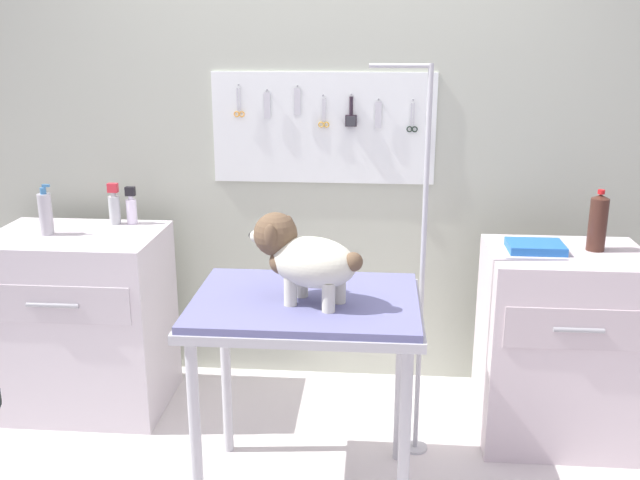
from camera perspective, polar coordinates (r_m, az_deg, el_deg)
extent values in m
cube|color=#B1B7A3|center=(3.69, 0.31, 5.91)|extent=(4.00, 0.06, 2.30)
cube|color=white|center=(3.62, 0.26, 8.90)|extent=(1.12, 0.02, 0.55)
cylinder|color=gray|center=(3.64, -6.50, 12.19)|extent=(0.01, 0.02, 0.01)
cube|color=silver|center=(3.64, -6.59, 11.08)|extent=(0.01, 0.00, 0.11)
cube|color=silver|center=(3.64, -6.40, 11.08)|extent=(0.01, 0.00, 0.11)
torus|color=orange|center=(3.65, -6.66, 9.94)|extent=(0.03, 0.01, 0.03)
torus|color=orange|center=(3.64, -6.25, 9.94)|extent=(0.03, 0.01, 0.03)
cylinder|color=gray|center=(3.62, -4.24, 11.85)|extent=(0.01, 0.02, 0.01)
cube|color=silver|center=(3.62, -4.24, 10.65)|extent=(0.03, 0.01, 0.13)
cylinder|color=gray|center=(3.60, -1.81, 12.18)|extent=(0.01, 0.02, 0.01)
cube|color=silver|center=(3.60, -1.81, 10.98)|extent=(0.03, 0.01, 0.13)
cylinder|color=gray|center=(3.59, 0.32, 11.47)|extent=(0.01, 0.02, 0.01)
cube|color=silver|center=(3.59, 0.21, 10.34)|extent=(0.01, 0.00, 0.11)
cube|color=silver|center=(3.59, 0.40, 10.34)|extent=(0.01, 0.00, 0.11)
torus|color=gold|center=(3.60, 0.09, 9.19)|extent=(0.03, 0.01, 0.03)
torus|color=gold|center=(3.59, 0.51, 9.18)|extent=(0.03, 0.01, 0.03)
cylinder|color=gray|center=(3.58, 2.52, 11.52)|extent=(0.01, 0.02, 0.01)
cylinder|color=black|center=(3.58, 2.50, 10.63)|extent=(0.02, 0.02, 0.09)
cube|color=black|center=(3.58, 2.49, 9.48)|extent=(0.06, 0.02, 0.06)
cube|color=#333338|center=(3.57, 2.48, 9.45)|extent=(0.05, 0.01, 0.05)
cylinder|color=gray|center=(3.58, 4.69, 11.12)|extent=(0.01, 0.02, 0.01)
cube|color=silver|center=(3.58, 4.67, 9.91)|extent=(0.03, 0.01, 0.13)
cylinder|color=gray|center=(3.58, 7.43, 11.04)|extent=(0.01, 0.02, 0.01)
cube|color=silver|center=(3.58, 7.30, 9.91)|extent=(0.01, 0.00, 0.11)
cube|color=silver|center=(3.58, 7.49, 9.91)|extent=(0.01, 0.00, 0.11)
torus|color=black|center=(3.59, 7.14, 8.76)|extent=(0.03, 0.01, 0.03)
torus|color=black|center=(3.59, 7.56, 8.75)|extent=(0.03, 0.01, 0.03)
cylinder|color=#B7B7BC|center=(2.74, -9.90, -15.27)|extent=(0.04, 0.04, 0.78)
cylinder|color=#B7B7BC|center=(2.67, 6.72, -16.09)|extent=(0.04, 0.04, 0.78)
cylinder|color=#B7B7BC|center=(3.19, -7.51, -10.31)|extent=(0.04, 0.04, 0.78)
cylinder|color=#B7B7BC|center=(3.13, 6.42, -10.84)|extent=(0.04, 0.04, 0.78)
cube|color=#B7B7BC|center=(2.73, -1.17, -5.53)|extent=(0.88, 0.66, 0.03)
cube|color=slate|center=(2.72, -1.17, -4.91)|extent=(0.85, 0.64, 0.03)
cylinder|color=#B7B7BC|center=(3.40, 7.58, -16.05)|extent=(0.11, 0.11, 0.01)
cylinder|color=#B7B7BC|center=(3.03, 8.17, -2.46)|extent=(0.02, 0.02, 1.70)
cylinder|color=#B7B7BC|center=(2.87, 6.40, 13.65)|extent=(0.24, 0.02, 0.02)
cylinder|color=beige|center=(2.63, -2.37, -4.08)|extent=(0.05, 0.05, 0.11)
cylinder|color=beige|center=(2.71, -1.42, -3.42)|extent=(0.05, 0.05, 0.11)
cylinder|color=beige|center=(2.56, 0.68, -4.58)|extent=(0.05, 0.05, 0.11)
cylinder|color=beige|center=(2.65, 1.55, -3.89)|extent=(0.05, 0.05, 0.11)
ellipsoid|color=beige|center=(2.60, -0.51, -1.79)|extent=(0.38, 0.31, 0.19)
ellipsoid|color=brown|center=(2.66, -2.75, -1.65)|extent=(0.16, 0.18, 0.10)
sphere|color=brown|center=(2.65, -3.57, 0.47)|extent=(0.16, 0.16, 0.16)
ellipsoid|color=beige|center=(2.68, -4.87, 0.30)|extent=(0.09, 0.08, 0.05)
sphere|color=black|center=(2.70, -5.47, 0.38)|extent=(0.02, 0.02, 0.02)
ellipsoid|color=brown|center=(2.58, -3.98, 0.30)|extent=(0.06, 0.05, 0.09)
ellipsoid|color=brown|center=(2.69, -2.56, 1.05)|extent=(0.06, 0.05, 0.09)
sphere|color=brown|center=(2.54, 2.66, -1.75)|extent=(0.07, 0.07, 0.07)
cube|color=silver|center=(3.73, -18.38, -6.13)|extent=(0.80, 0.56, 0.89)
cube|color=#C1B7BD|center=(3.42, -20.49, -4.86)|extent=(0.70, 0.01, 0.18)
cylinder|color=#99999E|center=(3.41, -20.55, -4.91)|extent=(0.24, 0.02, 0.02)
cube|color=silver|center=(3.44, 18.48, -8.04)|extent=(0.68, 0.52, 0.89)
cube|color=#C2B2B7|center=(3.13, 19.91, -6.72)|extent=(0.60, 0.01, 0.18)
cylinder|color=#99999E|center=(3.12, 19.94, -6.78)|extent=(0.20, 0.02, 0.02)
cylinder|color=white|center=(3.68, -14.78, 2.20)|extent=(0.05, 0.05, 0.12)
cylinder|color=white|center=(3.66, -14.86, 3.28)|extent=(0.02, 0.02, 0.02)
cube|color=black|center=(3.65, -14.90, 3.78)|extent=(0.05, 0.03, 0.04)
cylinder|color=#B8BCBD|center=(3.69, -16.06, 2.30)|extent=(0.05, 0.05, 0.14)
cylinder|color=#B8BCBD|center=(3.67, -16.15, 3.52)|extent=(0.02, 0.02, 0.02)
cube|color=red|center=(3.67, -16.19, 4.02)|extent=(0.05, 0.03, 0.04)
cylinder|color=#B1AEB4|center=(3.59, -21.02, 1.92)|extent=(0.06, 0.06, 0.20)
cylinder|color=teal|center=(3.57, -21.21, 3.67)|extent=(0.03, 0.03, 0.03)
cube|color=teal|center=(3.56, -21.02, 4.07)|extent=(0.03, 0.01, 0.01)
cylinder|color=#41241B|center=(3.32, 21.25, 1.15)|extent=(0.08, 0.08, 0.23)
cone|color=#41241B|center=(3.30, 21.47, 3.24)|extent=(0.08, 0.08, 0.02)
cylinder|color=red|center=(3.29, 21.51, 3.59)|extent=(0.03, 0.03, 0.02)
cube|color=blue|center=(3.26, 16.80, -0.52)|extent=(0.24, 0.18, 0.04)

